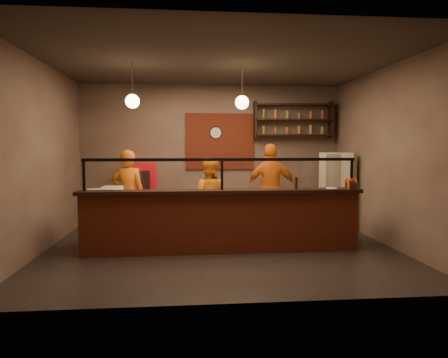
{
  "coord_description": "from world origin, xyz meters",
  "views": [
    {
      "loc": [
        -0.58,
        -6.85,
        1.76
      ],
      "look_at": [
        0.09,
        0.3,
        1.19
      ],
      "focal_mm": 32.0,
      "sensor_mm": 36.0,
      "label": 1
    }
  ],
  "objects": [
    {
      "name": "worktop_cabinet",
      "position": [
        0.0,
        0.2,
        0.42
      ],
      "size": [
        4.6,
        0.75,
        0.85
      ],
      "primitive_type": "cube",
      "color": "gray",
      "rests_on": "floor"
    },
    {
      "name": "wall_right",
      "position": [
        3.0,
        0.0,
        1.6
      ],
      "size": [
        0.0,
        5.0,
        5.0
      ],
      "primitive_type": "plane",
      "rotation": [
        1.57,
        0.0,
        -1.57
      ],
      "color": "#786858",
      "rests_on": "floor"
    },
    {
      "name": "pizza_dough",
      "position": [
        0.19,
        0.14,
        0.91
      ],
      "size": [
        0.58,
        0.58,
        0.01
      ],
      "primitive_type": "cylinder",
      "rotation": [
        0.0,
        0.0,
        0.31
      ],
      "color": "beige",
      "rests_on": "worktop"
    },
    {
      "name": "service_counter",
      "position": [
        0.0,
        -0.3,
        0.5
      ],
      "size": [
        4.6,
        0.25,
        1.0
      ],
      "primitive_type": "cube",
      "color": "#983821",
      "rests_on": "floor"
    },
    {
      "name": "prep_tub_b",
      "position": [
        -1.91,
        0.41,
        0.98
      ],
      "size": [
        0.36,
        0.3,
        0.17
      ],
      "primitive_type": "cube",
      "rotation": [
        0.0,
        0.0,
        -0.12
      ],
      "color": "white",
      "rests_on": "worktop"
    },
    {
      "name": "wall_shelving",
      "position": [
        1.9,
        2.32,
        2.4
      ],
      "size": [
        1.84,
        0.28,
        0.85
      ],
      "color": "black",
      "rests_on": "wall_back"
    },
    {
      "name": "condiment_caddy",
      "position": [
        2.2,
        -0.34,
        1.11
      ],
      "size": [
        0.23,
        0.2,
        0.1
      ],
      "primitive_type": "cube",
      "rotation": [
        0.0,
        0.0,
        -0.37
      ],
      "color": "black",
      "rests_on": "counter_ledge"
    },
    {
      "name": "counter_ledge",
      "position": [
        0.0,
        -0.3,
        1.03
      ],
      "size": [
        4.7,
        0.37,
        0.06
      ],
      "primitive_type": "cube",
      "color": "black",
      "rests_on": "service_counter"
    },
    {
      "name": "rolling_pin",
      "position": [
        -1.78,
        0.32,
        0.93
      ],
      "size": [
        0.32,
        0.27,
        0.06
      ],
      "primitive_type": "cylinder",
      "rotation": [
        0.0,
        1.57,
        0.66
      ],
      "color": "yellow",
      "rests_on": "worktop"
    },
    {
      "name": "prep_tub_a",
      "position": [
        -2.15,
        0.19,
        0.97
      ],
      "size": [
        0.34,
        0.31,
        0.14
      ],
      "primitive_type": "cube",
      "rotation": [
        0.0,
        0.0,
        0.34
      ],
      "color": "silver",
      "rests_on": "worktop"
    },
    {
      "name": "wall_left",
      "position": [
        -3.0,
        0.0,
        1.6
      ],
      "size": [
        0.0,
        5.0,
        5.0
      ],
      "primitive_type": "plane",
      "rotation": [
        1.57,
        0.0,
        1.57
      ],
      "color": "#786858",
      "rests_on": "floor"
    },
    {
      "name": "worktop",
      "position": [
        0.0,
        0.2,
        0.88
      ],
      "size": [
        4.6,
        0.75,
        0.05
      ],
      "primitive_type": "cube",
      "color": "white",
      "rests_on": "worktop_cabinet"
    },
    {
      "name": "cook_mid",
      "position": [
        -0.16,
        0.85,
        0.78
      ],
      "size": [
        0.86,
        0.72,
        1.56
      ],
      "primitive_type": "imported",
      "rotation": [
        0.0,
        0.0,
        2.95
      ],
      "color": "orange",
      "rests_on": "floor"
    },
    {
      "name": "cook_left",
      "position": [
        -1.69,
        0.82,
        0.86
      ],
      "size": [
        0.67,
        0.49,
        1.72
      ],
      "primitive_type": "imported",
      "rotation": [
        0.0,
        0.0,
        3.02
      ],
      "color": "#C96512",
      "rests_on": "floor"
    },
    {
      "name": "brick_patch",
      "position": [
        0.2,
        2.47,
        1.9
      ],
      "size": [
        1.6,
        0.04,
        1.3
      ],
      "primitive_type": "cube",
      "color": "#983821",
      "rests_on": "wall_back"
    },
    {
      "name": "pendant_right",
      "position": [
        0.4,
        0.2,
        2.55
      ],
      "size": [
        0.24,
        0.24,
        0.77
      ],
      "color": "black",
      "rests_on": "ceiling"
    },
    {
      "name": "sneeze_guard",
      "position": [
        0.0,
        -0.3,
        1.37
      ],
      "size": [
        4.5,
        0.05,
        0.52
      ],
      "color": "white",
      "rests_on": "counter_ledge"
    },
    {
      "name": "wall_clock",
      "position": [
        0.1,
        2.46,
        2.1
      ],
      "size": [
        0.3,
        0.04,
        0.3
      ],
      "primitive_type": "cylinder",
      "rotation": [
        1.57,
        0.0,
        0.0
      ],
      "color": "black",
      "rests_on": "wall_back"
    },
    {
      "name": "cook_right",
      "position": [
        1.15,
        1.17,
        0.92
      ],
      "size": [
        1.1,
        0.5,
        1.84
      ],
      "primitive_type": "imported",
      "rotation": [
        0.0,
        0.0,
        3.09
      ],
      "color": "orange",
      "rests_on": "floor"
    },
    {
      "name": "wall_front",
      "position": [
        0.0,
        -2.5,
        1.6
      ],
      "size": [
        6.0,
        0.0,
        6.0
      ],
      "primitive_type": "plane",
      "rotation": [
        -1.57,
        0.0,
        0.0
      ],
      "color": "#786858",
      "rests_on": "floor"
    },
    {
      "name": "ceiling",
      "position": [
        0.0,
        0.0,
        3.2
      ],
      "size": [
        6.0,
        6.0,
        0.0
      ],
      "primitive_type": "plane",
      "rotation": [
        3.14,
        0.0,
        0.0
      ],
      "color": "#39332C",
      "rests_on": "wall_back"
    },
    {
      "name": "small_plate",
      "position": [
        1.88,
        -0.3,
        1.07
      ],
      "size": [
        0.23,
        0.23,
        0.01
      ],
      "primitive_type": "cylinder",
      "rotation": [
        0.0,
        0.0,
        -0.26
      ],
      "color": "silver",
      "rests_on": "counter_ledge"
    },
    {
      "name": "pendant_left",
      "position": [
        -1.5,
        0.2,
        2.55
      ],
      "size": [
        0.24,
        0.24,
        0.77
      ],
      "color": "black",
      "rests_on": "ceiling"
    },
    {
      "name": "pepper_mill",
      "position": [
        1.25,
        -0.31,
        1.16
      ],
      "size": [
        0.05,
        0.05,
        0.2
      ],
      "primitive_type": "cylinder",
      "rotation": [
        0.0,
        0.0,
        0.11
      ],
      "color": "black",
      "rests_on": "counter_ledge"
    },
    {
      "name": "floor",
      "position": [
        0.0,
        0.0,
        0.0
      ],
      "size": [
        6.0,
        6.0,
        0.0
      ],
      "primitive_type": "plane",
      "color": "black",
      "rests_on": "ground"
    },
    {
      "name": "red_cooler",
      "position": [
        -1.58,
        2.15,
        0.71
      ],
      "size": [
        0.69,
        0.65,
        1.42
      ],
      "primitive_type": "cube",
      "rotation": [
        0.0,
        0.0,
        0.17
      ],
      "color": "red",
      "rests_on": "floor"
    },
    {
      "name": "prep_tub_c",
      "position": [
        -1.94,
        0.18,
        0.97
      ],
      "size": [
        0.36,
        0.33,
        0.15
      ],
      "primitive_type": "cube",
      "rotation": [
        0.0,
        0.0,
        -0.38
      ],
      "color": "silver",
      "rests_on": "worktop"
    },
    {
      "name": "fridge",
      "position": [
        2.6,
        1.43,
        0.82
      ],
      "size": [
        0.86,
        0.83,
        1.65
      ],
      "primitive_type": "cube",
      "rotation": [
        0.0,
        0.0,
        -0.32
      ],
      "color": "beige",
      "rests_on": "floor"
    },
    {
      "name": "wall_back",
      "position": [
        0.0,
        2.5,
        1.6
      ],
      "size": [
        6.0,
        0.0,
        6.0
      ],
      "primitive_type": "plane",
      "rotation": [
        1.57,
        0.0,
        0.0
      ],
      "color": "#786858",
      "rests_on": "floor"
    }
  ]
}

